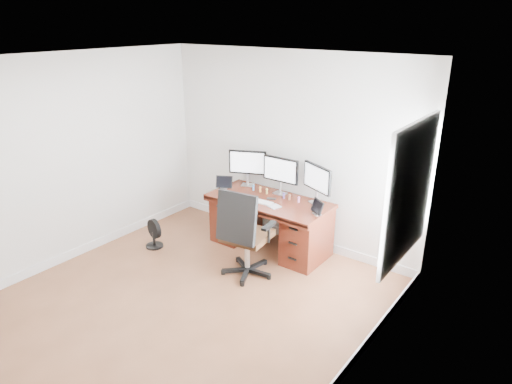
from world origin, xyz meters
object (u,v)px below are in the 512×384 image
Objects in this scene: office_chair at (245,248)px; monitor_center at (281,171)px; floor_fan at (154,234)px; desk at (270,222)px; keyboard at (263,202)px.

monitor_center reaches higher than office_chair.
office_chair is 2.80× the size of floor_fan.
desk is 0.82m from office_chair.
office_chair is (0.18, -0.80, -0.01)m from desk.
monitor_center reaches higher than desk.
office_chair is 2.14× the size of monitor_center.
desk is 1.66m from floor_fan.
monitor_center is at bearing 87.43° from keyboard.
floor_fan is at bearing -151.89° from keyboard.
desk is at bearing 47.83° from floor_fan.
office_chair is 0.74m from keyboard.
floor_fan is 1.49× the size of keyboard.
desk is 3.09× the size of monitor_center.
office_chair reaches higher than keyboard.
desk is at bearing -91.07° from monitor_center.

